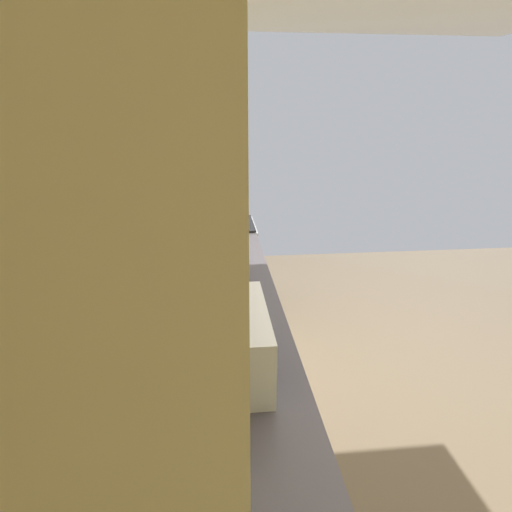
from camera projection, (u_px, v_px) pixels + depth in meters
The scene contains 7 objects.
ground_plane at pixel (416, 433), 2.49m from camera, with size 6.74×6.74×0.00m, color brown.
wall_back at pixel (143, 245), 1.90m from camera, with size 4.33×0.12×2.59m, color #DFCA80.
counter_run at pixel (226, 428), 1.92m from camera, with size 3.55×0.65×0.91m.
upper_cabinets at pixel (177, 150), 1.46m from camera, with size 2.57×0.32×0.57m.
oven_range at pixel (222, 269), 3.86m from camera, with size 0.61×0.66×1.09m.
microwave at pixel (219, 340), 1.57m from camera, with size 0.54×0.40×0.26m.
bowl at pixel (238, 265), 2.65m from camera, with size 0.16×0.16×0.05m.
Camera 1 is at (-1.86, 1.20, 1.89)m, focal length 27.75 mm.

